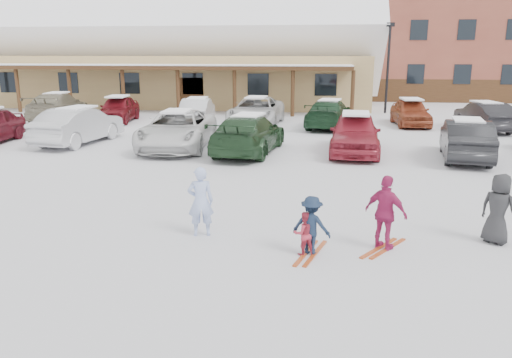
# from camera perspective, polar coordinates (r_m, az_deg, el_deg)

# --- Properties ---
(ground) EXTENTS (160.00, 160.00, 0.00)m
(ground) POSITION_cam_1_polar(r_m,az_deg,el_deg) (10.84, -2.26, -6.37)
(ground) COLOR silver
(ground) RESTS_ON ground
(day_lodge) EXTENTS (29.12, 12.50, 10.38)m
(day_lodge) POSITION_cam_1_polar(r_m,az_deg,el_deg) (39.45, -8.68, 14.27)
(day_lodge) COLOR tan
(day_lodge) RESTS_ON ground
(lamp_post) EXTENTS (0.50, 0.25, 5.64)m
(lamp_post) POSITION_cam_1_polar(r_m,az_deg,el_deg) (33.58, 14.87, 12.76)
(lamp_post) COLOR black
(lamp_post) RESTS_ON ground
(conifer_2) EXTENTS (5.28, 5.28, 12.24)m
(conifer_2) POSITION_cam_1_polar(r_m,az_deg,el_deg) (60.99, -24.99, 15.80)
(conifer_2) COLOR black
(conifer_2) RESTS_ON ground
(conifer_3) EXTENTS (3.96, 3.96, 9.18)m
(conifer_3) POSITION_cam_1_polar(r_m,az_deg,el_deg) (54.19, 12.33, 15.30)
(conifer_3) COLOR black
(conifer_3) RESTS_ON ground
(adult_skier) EXTENTS (0.63, 0.49, 1.51)m
(adult_skier) POSITION_cam_1_polar(r_m,az_deg,el_deg) (10.64, -6.35, -2.57)
(adult_skier) COLOR #A2B6EA
(adult_skier) RESTS_ON ground
(toddler_red) EXTENTS (0.51, 0.45, 0.87)m
(toddler_red) POSITION_cam_1_polar(r_m,az_deg,el_deg) (9.71, 5.51, -6.20)
(toddler_red) COLOR #B02D40
(toddler_red) RESTS_ON ground
(child_navy) EXTENTS (0.84, 0.62, 1.17)m
(child_navy) POSITION_cam_1_polar(r_m,az_deg,el_deg) (9.71, 6.35, -5.30)
(child_navy) COLOR #142238
(child_navy) RESTS_ON ground
(skis_child_navy) EXTENTS (0.58, 1.40, 0.03)m
(skis_child_navy) POSITION_cam_1_polar(r_m,az_deg,el_deg) (9.91, 6.26, -8.40)
(skis_child_navy) COLOR #A53F17
(skis_child_navy) RESTS_ON ground
(child_magenta) EXTENTS (0.94, 0.81, 1.51)m
(child_magenta) POSITION_cam_1_polar(r_m,az_deg,el_deg) (10.15, 14.61, -3.78)
(child_magenta) COLOR #A22054
(child_magenta) RESTS_ON ground
(skis_child_magenta) EXTENTS (0.96, 1.27, 0.03)m
(skis_child_magenta) POSITION_cam_1_polar(r_m,az_deg,el_deg) (10.40, 14.36, -7.66)
(skis_child_magenta) COLOR #A53F17
(skis_child_magenta) RESTS_ON ground
(bystander_dark) EXTENTS (0.84, 0.83, 1.47)m
(bystander_dark) POSITION_cam_1_polar(r_m,az_deg,el_deg) (11.29, 25.97, -3.08)
(bystander_dark) COLOR #27282A
(bystander_dark) RESTS_ON ground
(parked_car_1) EXTENTS (2.26, 4.92, 1.56)m
(parked_car_1) POSITION_cam_1_polar(r_m,az_deg,el_deg) (22.82, -19.60, 5.78)
(parked_car_1) COLOR #B6B6BB
(parked_car_1) RESTS_ON ground
(parked_car_2) EXTENTS (2.84, 5.66, 1.54)m
(parked_car_2) POSITION_cam_1_polar(r_m,az_deg,el_deg) (20.69, -8.95, 5.60)
(parked_car_2) COLOR silver
(parked_car_2) RESTS_ON ground
(parked_car_3) EXTENTS (2.69, 5.35, 1.49)m
(parked_car_3) POSITION_cam_1_polar(r_m,az_deg,el_deg) (19.48, -0.87, 5.17)
(parked_car_3) COLOR #213E23
(parked_car_3) RESTS_ON ground
(parked_car_4) EXTENTS (2.15, 4.73, 1.57)m
(parked_car_4) POSITION_cam_1_polar(r_m,az_deg,el_deg) (19.73, 11.24, 5.13)
(parked_car_4) COLOR #A02636
(parked_car_4) RESTS_ON ground
(parked_car_5) EXTENTS (2.24, 4.64, 1.47)m
(parked_car_5) POSITION_cam_1_polar(r_m,az_deg,el_deg) (19.82, 22.86, 4.17)
(parked_car_5) COLOR black
(parked_car_5) RESTS_ON ground
(parked_car_7) EXTENTS (2.97, 5.68, 1.57)m
(parked_car_7) POSITION_cam_1_polar(r_m,az_deg,el_deg) (31.43, -21.71, 7.71)
(parked_car_7) COLOR gray
(parked_car_7) RESTS_ON ground
(parked_car_8) EXTENTS (2.19, 4.41, 1.44)m
(parked_car_8) POSITION_cam_1_polar(r_m,az_deg,el_deg) (29.56, -15.46, 7.72)
(parked_car_8) COLOR maroon
(parked_car_8) RESTS_ON ground
(parked_car_9) EXTENTS (1.86, 4.34, 1.39)m
(parked_car_9) POSITION_cam_1_polar(r_m,az_deg,el_deg) (28.17, -6.68, 7.78)
(parked_car_9) COLOR silver
(parked_car_9) RESTS_ON ground
(parked_car_10) EXTENTS (2.76, 5.57, 1.52)m
(parked_car_10) POSITION_cam_1_polar(r_m,az_deg,el_deg) (27.02, 0.03, 7.74)
(parked_car_10) COLOR silver
(parked_car_10) RESTS_ON ground
(parked_car_11) EXTENTS (2.82, 5.24, 1.44)m
(parked_car_11) POSITION_cam_1_polar(r_m,az_deg,el_deg) (26.52, 8.38, 7.39)
(parked_car_11) COLOR #1A3B22
(parked_car_11) RESTS_ON ground
(parked_car_12) EXTENTS (1.84, 4.26, 1.43)m
(parked_car_12) POSITION_cam_1_polar(r_m,az_deg,el_deg) (28.25, 17.24, 7.30)
(parked_car_12) COLOR #9A4225
(parked_car_12) RESTS_ON ground
(parked_car_13) EXTENTS (2.07, 4.49, 1.43)m
(parked_car_13) POSITION_cam_1_polar(r_m,az_deg,el_deg) (27.71, 24.66, 6.52)
(parked_car_13) COLOR black
(parked_car_13) RESTS_ON ground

